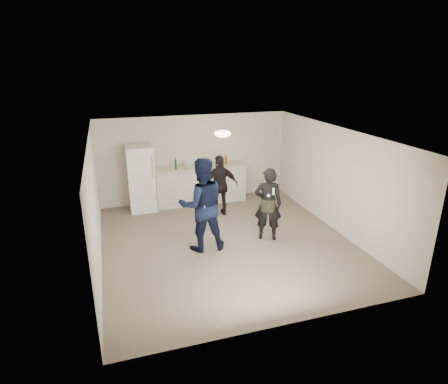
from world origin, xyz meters
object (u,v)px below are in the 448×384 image
object	(u,v)px
fridge	(141,179)
woman	(268,204)
spectator	(220,186)
counter	(201,185)
shaker	(184,164)
man	(202,205)

from	to	relation	value
fridge	woman	xyz separation A→B (m)	(2.57, -2.70, -0.04)
fridge	spectator	xyz separation A→B (m)	(1.95, -1.00, -0.08)
counter	spectator	distance (m)	1.14
shaker	spectator	bearing A→B (deg)	-59.10
shaker	spectator	xyz separation A→B (m)	(0.70, -1.17, -0.36)
counter	woman	size ratio (longest dim) A/B	1.52
fridge	woman	size ratio (longest dim) A/B	1.05
shaker	woman	size ratio (longest dim) A/B	0.10
shaker	woman	world-z (taller)	woman
spectator	man	bearing A→B (deg)	64.89
shaker	man	xyz separation A→B (m)	(-0.24, -2.89, -0.15)
fridge	spectator	bearing A→B (deg)	-27.14
counter	fridge	world-z (taller)	fridge
counter	man	distance (m)	2.91
shaker	spectator	size ratio (longest dim) A/B	0.10
counter	shaker	xyz separation A→B (m)	(-0.43, 0.10, 0.65)
woman	spectator	world-z (taller)	woman
counter	fridge	xyz separation A→B (m)	(-1.68, -0.07, 0.38)
fridge	counter	bearing A→B (deg)	2.38
shaker	man	distance (m)	2.90
counter	shaker	world-z (taller)	shaker
fridge	man	size ratio (longest dim) A/B	0.87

